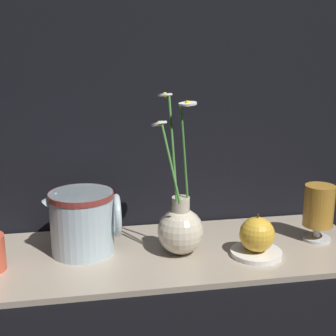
{
  "coord_description": "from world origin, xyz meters",
  "views": [
    {
      "loc": [
        -0.16,
        -0.92,
        0.44
      ],
      "look_at": [
        0.01,
        0.0,
        0.2
      ],
      "focal_mm": 50.0,
      "sensor_mm": 36.0,
      "label": 1
    }
  ],
  "objects_px": {
    "vase_with_flowers": "(180,227)",
    "tea_glass": "(319,208)",
    "ceramic_pitcher": "(83,220)",
    "orange_fruit": "(257,234)"
  },
  "relations": [
    {
      "from": "vase_with_flowers",
      "to": "tea_glass",
      "type": "xyz_separation_m",
      "value": [
        0.32,
        0.01,
        0.02
      ]
    },
    {
      "from": "ceramic_pitcher",
      "to": "tea_glass",
      "type": "xyz_separation_m",
      "value": [
        0.52,
        -0.03,
        0.0
      ]
    },
    {
      "from": "tea_glass",
      "to": "vase_with_flowers",
      "type": "bearing_deg",
      "value": -177.68
    },
    {
      "from": "orange_fruit",
      "to": "tea_glass",
      "type": "bearing_deg",
      "value": 17.68
    },
    {
      "from": "vase_with_flowers",
      "to": "tea_glass",
      "type": "height_order",
      "value": "vase_with_flowers"
    },
    {
      "from": "ceramic_pitcher",
      "to": "orange_fruit",
      "type": "bearing_deg",
      "value": -13.08
    },
    {
      "from": "vase_with_flowers",
      "to": "tea_glass",
      "type": "distance_m",
      "value": 0.32
    },
    {
      "from": "vase_with_flowers",
      "to": "orange_fruit",
      "type": "bearing_deg",
      "value": -14.26
    },
    {
      "from": "ceramic_pitcher",
      "to": "orange_fruit",
      "type": "distance_m",
      "value": 0.37
    },
    {
      "from": "ceramic_pitcher",
      "to": "orange_fruit",
      "type": "height_order",
      "value": "ceramic_pitcher"
    }
  ]
}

